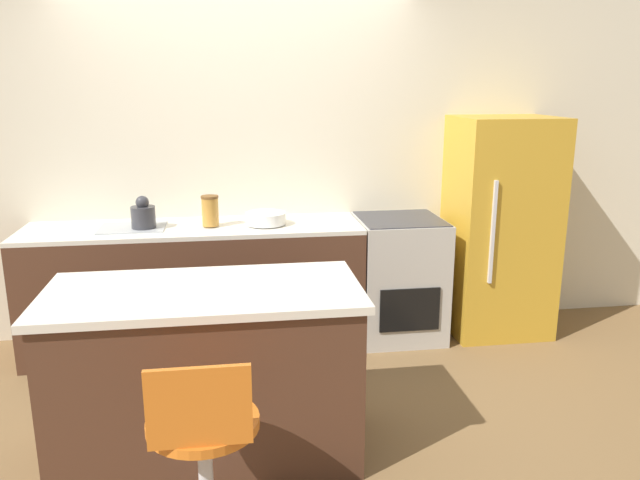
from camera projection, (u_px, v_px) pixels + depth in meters
ground_plane at (249, 362)px, 4.30m from camera, size 14.00×14.00×0.00m
wall_back at (241, 162)px, 4.62m from camera, size 8.00×0.06×2.60m
back_counter at (196, 287)px, 4.45m from camera, size 2.34×0.62×0.91m
kitchen_island at (207, 373)px, 3.15m from camera, size 1.54×0.75×0.90m
oven_range at (398, 278)px, 4.66m from camera, size 0.62×0.64×0.91m
refrigerator at (500, 227)px, 4.68m from camera, size 0.72×0.65×1.63m
stool_chair at (204, 458)px, 2.47m from camera, size 0.45×0.45×0.90m
kettle at (143, 215)px, 4.24m from camera, size 0.16×0.16×0.22m
mixing_bowl at (266, 218)px, 4.37m from camera, size 0.28×0.28×0.08m
canister_jar at (210, 211)px, 4.30m from camera, size 0.12×0.12×0.21m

